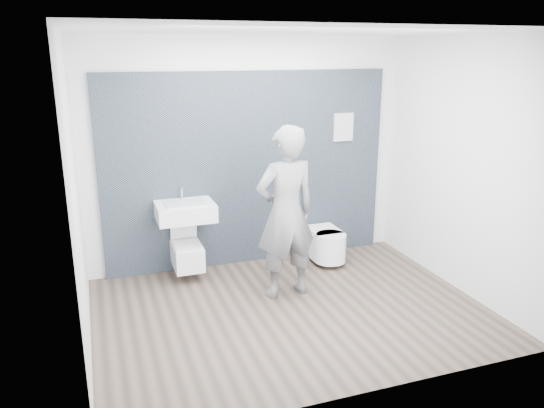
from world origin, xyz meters
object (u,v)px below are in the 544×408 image
object	(u,v)px
toilet_square	(187,254)
toilet_rounded	(326,244)
washbasin	(185,211)
visitor	(286,213)

from	to	relation	value
toilet_square	toilet_rounded	world-z (taller)	toilet_square
washbasin	toilet_square	size ratio (longest dim) A/B	1.01
washbasin	visitor	bearing A→B (deg)	-40.70
toilet_square	toilet_rounded	size ratio (longest dim) A/B	0.97
washbasin	toilet_square	xyz separation A→B (m)	(-0.00, 0.01, -0.54)
toilet_rounded	visitor	distance (m)	1.30
washbasin	toilet_square	bearing A→B (deg)	90.00
toilet_square	visitor	world-z (taller)	visitor
toilet_rounded	toilet_square	bearing A→B (deg)	176.56
toilet_square	visitor	bearing A→B (deg)	-41.17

